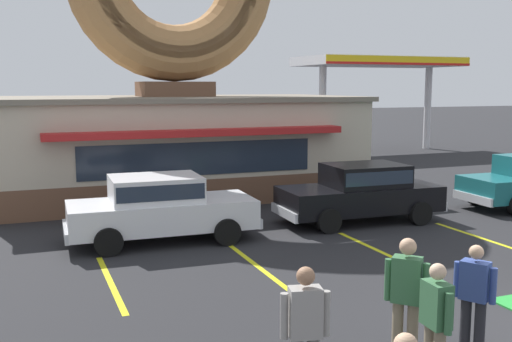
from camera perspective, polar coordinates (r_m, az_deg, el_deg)
name	(u,v)px	position (r m, az deg, el deg)	size (l,w,h in m)	color
donut_shop_building	(175,85)	(20.81, -7.73, 8.10)	(12.30, 6.75, 10.96)	brown
car_black	(361,191)	(16.68, 10.01, -1.85)	(4.61, 2.08, 1.60)	black
car_white	(160,206)	(14.55, -9.14, -3.30)	(4.62, 2.10, 1.60)	silver
pedestrian_blue_sweater_man	(436,319)	(7.95, 16.75, -13.34)	(0.26, 0.60, 1.58)	#7F7056
pedestrian_hooded_kid	(406,294)	(8.43, 14.12, -11.28)	(0.44, 0.46, 1.73)	#7F7056
pedestrian_clipboard_woman	(305,328)	(7.25, 4.69, -14.70)	(0.58, 0.32, 1.66)	slate
pedestrian_crossing_woman	(474,293)	(9.09, 20.06, -10.90)	(0.40, 0.53, 1.54)	#232328
gas_station_canopy	(378,65)	(34.97, 11.58, 9.84)	(9.00, 4.46, 5.30)	silver
parking_stripe_left	(111,282)	(11.96, -13.69, -10.27)	(0.12, 3.60, 0.01)	yellow
parking_stripe_mid_left	(256,265)	(12.67, 0.04, -8.97)	(0.12, 3.60, 0.01)	yellow
parking_stripe_centre	(379,251)	(14.01, 11.64, -7.47)	(0.12, 3.60, 0.01)	yellow
parking_stripe_mid_right	(484,239)	(15.80, 20.85, -6.05)	(0.12, 3.60, 0.01)	yellow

